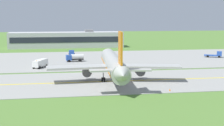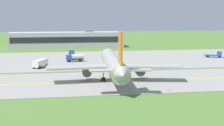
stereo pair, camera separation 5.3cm
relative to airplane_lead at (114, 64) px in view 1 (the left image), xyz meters
name	(u,v)px [view 1 (the left image)]	position (x,y,z in m)	size (l,w,h in m)	color
ground_plane	(126,81)	(2.83, -1.33, -4.13)	(500.00, 500.00, 0.00)	#517A33
taxiway_strip	(126,81)	(2.83, -1.33, -4.08)	(240.00, 28.00, 0.10)	gray
apron_pad	(129,58)	(12.83, 40.67, -4.08)	(140.00, 52.00, 0.10)	gray
taxiway_centreline	(126,81)	(2.83, -1.33, -4.03)	(220.00, 0.60, 0.01)	yellow
airplane_lead	(114,64)	(0.00, 0.00, 0.00)	(32.43, 39.66, 12.70)	#ADADA8
service_truck_baggage	(72,53)	(-7.83, 52.22, -2.95)	(2.63, 6.50, 2.59)	#264CA5
service_truck_fuel	(216,54)	(45.72, 38.12, -2.95)	(6.63, 4.73, 2.59)	#264CA5
service_truck_catering	(40,63)	(-18.56, 23.12, -2.60)	(4.66, 6.25, 2.60)	silver
service_truck_pushback	(75,57)	(-7.51, 35.12, -2.60)	(6.19, 2.85, 2.65)	#264CA5
terminal_building	(67,40)	(-8.51, 88.04, -0.32)	(55.56, 11.23, 8.79)	#B2B2B7
traffic_cone_near_edge	(170,90)	(9.74, -13.61, -3.83)	(0.44, 0.44, 0.60)	orange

